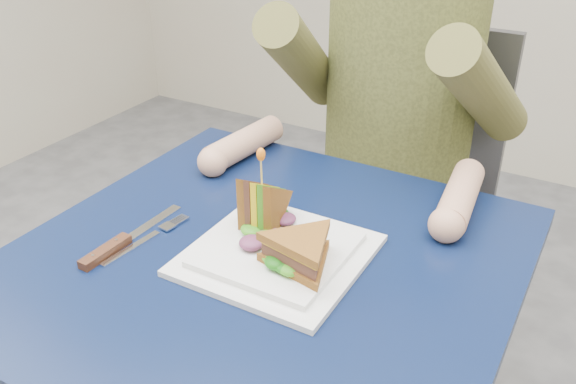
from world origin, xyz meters
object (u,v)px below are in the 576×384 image
Objects in this scene: plate at (278,253)px; fork at (144,240)px; sandwich_flat at (301,252)px; chair at (404,184)px; sandwich_upright at (262,206)px; table at (264,296)px; knife at (115,246)px; diner at (401,51)px.

plate is 0.22m from fork.
sandwich_flat reaches higher than fork.
chair reaches higher than plate.
plate is 0.08m from sandwich_upright.
table is 0.15m from sandwich_flat.
chair is at bearing 91.93° from plate.
fork is (-0.19, -0.74, 0.19)m from chair.
sandwich_flat is 0.27m from fork.
table is 0.21m from fork.
fork reaches higher than table.
fork is 0.81× the size of knife.
sandwich_upright is 0.62× the size of knife.
sandwich_flat is (0.08, -0.69, 0.23)m from chair.
plate is 1.64× the size of sandwich_flat.
knife is at bearing -123.99° from fork.
sandwich_upright reaches higher than sandwich_flat.
diner is 2.87× the size of plate.
table is 0.62m from diner.
chair is at bearing 87.01° from sandwich_upright.
diner is at bearing 97.59° from sandwich_flat.
plate is at bearing 16.09° from table.
fork is at bearing -161.87° from plate.
sandwich_upright is at bearing 147.56° from sandwich_flat.
knife is at bearing -155.52° from plate.
knife reaches higher than table.
sandwich_flat is 0.13m from sandwich_upright.
plate is at bearing 24.48° from knife.
chair reaches higher than fork.
plate is at bearing 18.13° from fork.
diner is at bearing 86.36° from sandwich_upright.
chair is at bearing 90.00° from diner.
fork is at bearing -143.73° from sandwich_upright.
diner is 0.68m from fork.
chair is 4.20× the size of knife.
fork is 0.05m from knife.
fork is at bearing -106.69° from diner.
fork is at bearing 56.01° from knife.
sandwich_upright is (-0.11, 0.07, 0.01)m from sandwich_flat.
chair is at bearing 90.00° from table.
diner is at bearing 92.32° from plate.
sandwich_upright is at bearing 122.32° from table.
fork is at bearing -170.62° from sandwich_flat.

